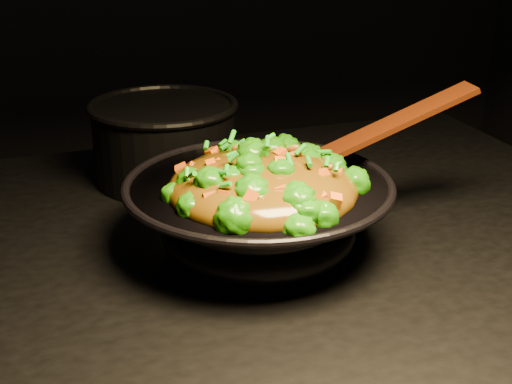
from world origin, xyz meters
name	(u,v)px	position (x,y,z in m)	size (l,w,h in m)	color
wok	(258,218)	(-0.01, -0.05, 0.95)	(0.35, 0.35, 0.10)	black
stir_fry	(263,160)	(-0.01, -0.08, 1.04)	(0.25, 0.25, 0.09)	#206F07
spatula	(378,131)	(0.17, -0.03, 1.05)	(0.30, 0.04, 0.01)	#3E1406
back_pot	(165,141)	(-0.07, 0.25, 0.97)	(0.24, 0.24, 0.14)	black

